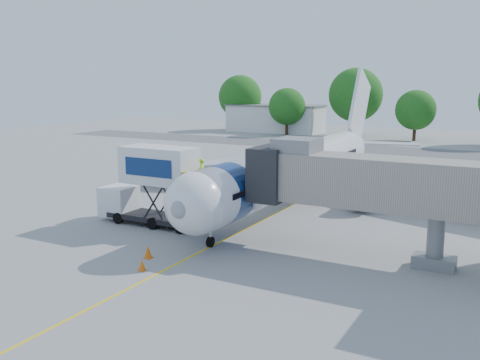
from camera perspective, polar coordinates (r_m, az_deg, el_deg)
The scene contains 14 objects.
ground at distance 40.70m, azimuth 3.90°, elevation -3.56°, with size 160.00×160.00×0.00m, color #9B9B99.
guidance_line at distance 40.70m, azimuth 3.90°, elevation -3.56°, with size 0.15×70.00×0.01m, color yellow.
taxiway_strip at distance 80.22m, azimuth 16.61°, elevation 3.01°, with size 120.00×10.00×0.01m, color #59595B.
aircraft at distance 43.82m, azimuth 6.21°, elevation 1.35°, with size 34.17×37.73×11.35m.
jet_bridge at distance 30.61m, azimuth 12.10°, elevation -0.16°, with size 13.90×3.20×6.60m.
catering_hiloader at distance 37.44m, azimuth -9.36°, elevation -0.60°, with size 8.59×2.44×5.50m.
ground_tug at distance 25.01m, azimuth -2.22°, elevation -11.11°, with size 3.36×1.92×1.30m.
safety_cone_a at distance 29.09m, azimuth -10.42°, elevation -8.92°, with size 0.39×0.39×0.62m.
safety_cone_b at distance 30.95m, azimuth -9.79°, elevation -7.59°, with size 0.46×0.46×0.74m.
outbuilding_left at distance 105.94m, azimuth 3.79°, elevation 6.60°, with size 18.40×8.40×5.30m.
tree_a at distance 109.29m, azimuth 0.01°, elevation 8.87°, with size 8.68×8.68×11.07m.
tree_b at distance 99.49m, azimuth 5.04°, elevation 7.82°, with size 6.78×6.78×8.65m.
tree_c at distance 98.95m, azimuth 12.23°, elevation 8.87°, with size 9.58×9.58×12.22m.
tree_d at distance 93.84m, azimuth 18.23°, elevation 7.10°, with size 6.63×6.63×8.45m.
Camera 1 is at (16.46, -35.89, 9.90)m, focal length 40.00 mm.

